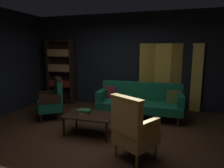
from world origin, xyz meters
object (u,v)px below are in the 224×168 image
at_px(book_tan_leather, 84,112).
at_px(book_green_cloth, 84,111).
at_px(bookshelf, 61,70).
at_px(folding_screen, 170,76).
at_px(armchair_wing_left, 52,100).
at_px(coffee_table, 90,117).
at_px(armchair_gilt_accent, 133,129).
at_px(velvet_couch, 140,100).

distance_m(book_tan_leather, book_green_cloth, 0.04).
bearing_deg(book_green_cloth, bookshelf, 130.39).
height_order(folding_screen, bookshelf, bookshelf).
relative_size(bookshelf, armchair_wing_left, 1.97).
bearing_deg(coffee_table, book_green_cloth, 163.78).
distance_m(armchair_wing_left, book_green_cloth, 1.25).
bearing_deg(folding_screen, book_tan_leather, -127.28).
relative_size(bookshelf, coffee_table, 2.05).
height_order(armchair_gilt_accent, book_tan_leather, armchair_gilt_accent).
bearing_deg(armchair_wing_left, armchair_gilt_accent, -28.48).
height_order(folding_screen, book_green_cloth, folding_screen).
height_order(folding_screen, velvet_couch, folding_screen).
height_order(armchair_gilt_accent, armchair_wing_left, same).
bearing_deg(coffee_table, velvet_couch, 58.82).
height_order(bookshelf, velvet_couch, bookshelf).
height_order(armchair_wing_left, book_tan_leather, armchair_wing_left).
bearing_deg(armchair_gilt_accent, velvet_couch, 95.90).
distance_m(bookshelf, velvet_couch, 2.87).
bearing_deg(book_tan_leather, coffee_table, -16.22).
height_order(velvet_couch, armchair_gilt_accent, armchair_gilt_accent).
distance_m(velvet_couch, armchair_gilt_accent, 2.01).
xyz_separation_m(velvet_couch, book_green_cloth, (-0.96, -1.31, 0.03)).
relative_size(armchair_wing_left, book_green_cloth, 4.11).
height_order(velvet_couch, book_green_cloth, velvet_couch).
bearing_deg(book_tan_leather, velvet_couch, 53.88).
xyz_separation_m(bookshelf, armchair_wing_left, (0.62, -1.50, -0.60)).
relative_size(armchair_gilt_accent, armchair_wing_left, 1.00).
bearing_deg(velvet_couch, armchair_gilt_accent, -84.10).
bearing_deg(coffee_table, armchair_wing_left, 154.99).
distance_m(coffee_table, book_tan_leather, 0.16).
bearing_deg(armchair_gilt_accent, coffee_table, 147.54).
distance_m(coffee_table, armchair_gilt_accent, 1.22).
bearing_deg(book_green_cloth, armchair_gilt_accent, -30.74).
bearing_deg(velvet_couch, book_tan_leather, -126.12).
relative_size(bookshelf, velvet_couch, 0.97).
bearing_deg(bookshelf, book_green_cloth, -49.61).
xyz_separation_m(folding_screen, book_green_cloth, (-1.66, -2.19, -0.51)).
relative_size(folding_screen, bookshelf, 0.93).
height_order(folding_screen, book_tan_leather, folding_screen).
bearing_deg(velvet_couch, armchair_wing_left, -159.92).
xyz_separation_m(folding_screen, bookshelf, (-3.41, -0.14, 0.10)).
distance_m(velvet_couch, book_green_cloth, 1.62).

